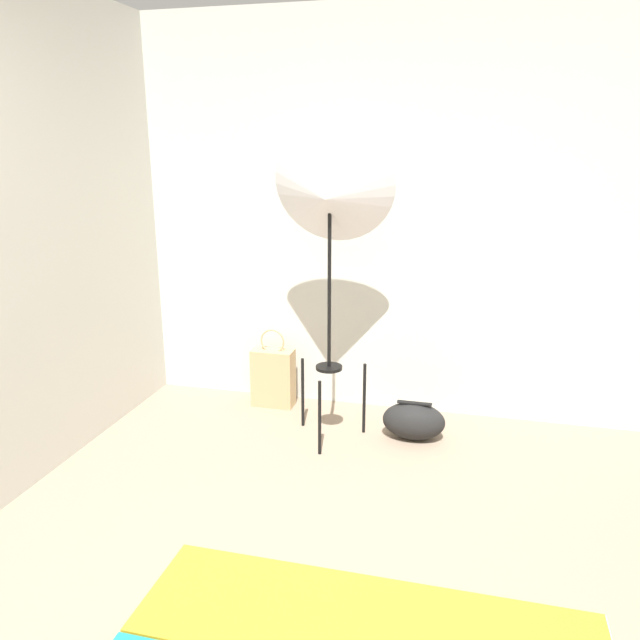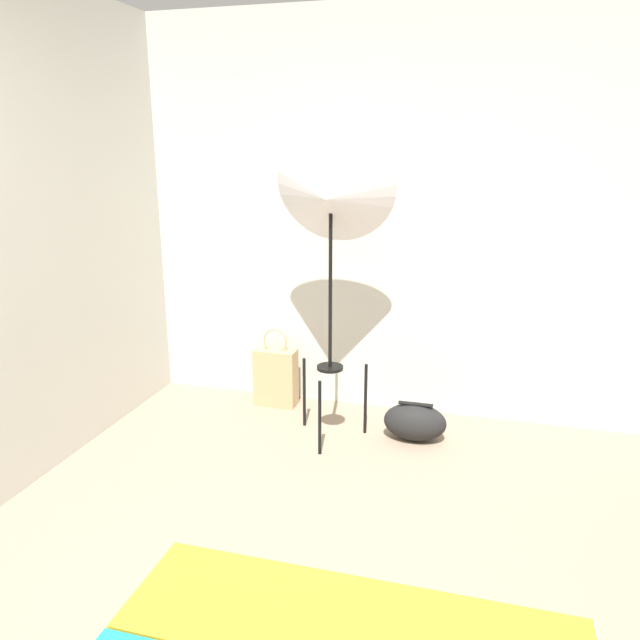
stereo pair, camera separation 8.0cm
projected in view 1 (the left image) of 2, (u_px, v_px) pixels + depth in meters
name	position (u px, v px, depth m)	size (l,w,h in m)	color
wall_back	(401.00, 219.00, 4.01)	(8.00, 0.05, 2.60)	beige
photo_umbrella	(330.00, 194.00, 3.49)	(0.71, 0.46, 1.89)	black
tote_bag	(273.00, 377.00, 4.32)	(0.29, 0.14, 0.55)	tan
duffel_bag	(414.00, 421.00, 3.85)	(0.39, 0.23, 0.24)	black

